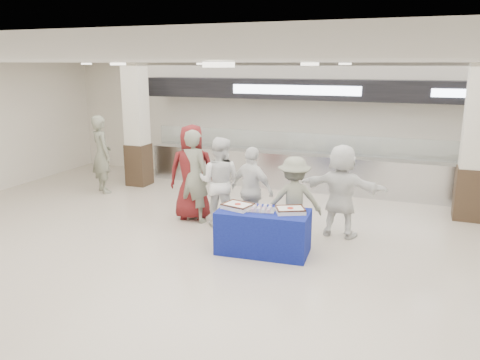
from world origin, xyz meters
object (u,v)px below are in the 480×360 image
at_px(chef_short, 252,190).
at_px(soldier_bg, 102,154).
at_px(civilian_maroon, 192,172).
at_px(soldier_b, 294,200).
at_px(soldier_a, 194,176).
at_px(sheet_cake_right, 290,210).
at_px(chef_tall, 220,182).
at_px(cupcake_tray, 262,208).
at_px(civilian_white, 341,191).
at_px(display_table, 263,232).
at_px(sheet_cake_left, 238,206).

bearing_deg(chef_short, soldier_bg, 2.65).
bearing_deg(chef_short, civilian_maroon, 7.52).
bearing_deg(soldier_b, soldier_a, -33.29).
distance_m(sheet_cake_right, chef_tall, 1.97).
bearing_deg(soldier_a, soldier_b, -177.82).
height_order(sheet_cake_right, chef_tall, chef_tall).
xyz_separation_m(chef_tall, soldier_b, (1.62, -0.40, -0.10)).
bearing_deg(soldier_bg, sheet_cake_right, -168.19).
xyz_separation_m(cupcake_tray, civilian_maroon, (-1.91, 1.20, 0.21)).
bearing_deg(soldier_b, civilian_white, -160.74).
bearing_deg(cupcake_tray, soldier_bg, 155.43).
relative_size(display_table, sheet_cake_right, 2.68).
height_order(sheet_cake_right, soldier_a, soldier_a).
height_order(civilian_white, soldier_bg, soldier_bg).
bearing_deg(civilian_white, soldier_bg, -4.16).
xyz_separation_m(display_table, civilian_white, (1.09, 1.28, 0.51)).
relative_size(civilian_maroon, soldier_b, 1.25).
bearing_deg(display_table, sheet_cake_right, 4.75).
bearing_deg(soldier_bg, display_table, -170.62).
bearing_deg(sheet_cake_left, soldier_bg, 153.08).
distance_m(civilian_maroon, soldier_bg, 3.25).
bearing_deg(civilian_white, civilian_maroon, 6.55).
bearing_deg(chef_tall, civilian_maroon, -18.77).
bearing_deg(civilian_maroon, soldier_a, 113.51).
xyz_separation_m(sheet_cake_right, civilian_white, (0.65, 1.21, 0.08)).
bearing_deg(soldier_a, display_table, 163.08).
distance_m(sheet_cake_right, soldier_a, 2.51).
bearing_deg(chef_tall, civilian_white, -178.92).
bearing_deg(civilian_maroon, sheet_cake_right, 136.77).
xyz_separation_m(cupcake_tray, soldier_a, (-1.81, 1.08, 0.17)).
height_order(display_table, civilian_maroon, civilian_maroon).
bearing_deg(soldier_bg, cupcake_tray, -170.75).
xyz_separation_m(soldier_a, soldier_b, (2.20, -0.44, -0.16)).
relative_size(civilian_maroon, chef_short, 1.19).
bearing_deg(chef_tall, sheet_cake_right, 145.66).
height_order(chef_tall, soldier_b, chef_tall).
bearing_deg(chef_short, soldier_b, -176.48).
bearing_deg(soldier_bg, sheet_cake_left, -173.09).
distance_m(civilian_maroon, civilian_white, 3.04).
relative_size(chef_tall, chef_short, 1.07).
bearing_deg(soldier_bg, soldier_b, -163.14).
distance_m(cupcake_tray, civilian_white, 1.71).
bearing_deg(sheet_cake_left, chef_short, 94.46).
bearing_deg(cupcake_tray, soldier_a, 149.05).
bearing_deg(soldier_b, civilian_maroon, -35.65).
xyz_separation_m(sheet_cake_left, soldier_b, (0.81, 0.68, -0.00)).
height_order(sheet_cake_left, soldier_b, soldier_b).
bearing_deg(chef_short, cupcake_tray, 138.64).
height_order(display_table, sheet_cake_right, sheet_cake_right).
xyz_separation_m(display_table, chef_tall, (-1.26, 1.04, 0.52)).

